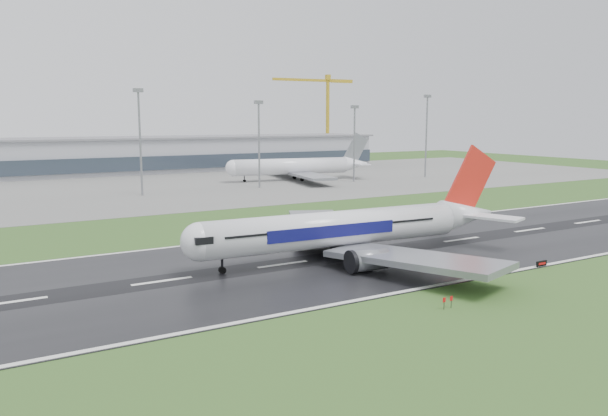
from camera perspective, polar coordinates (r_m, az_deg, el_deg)
ground at (r=106.19m, az=7.50°, el=-4.21°), size 520.00×520.00×0.00m
runway at (r=106.18m, az=7.50°, el=-4.19°), size 400.00×45.00×0.10m
apron at (r=217.69m, az=-12.94°, el=2.24°), size 400.00×130.00×0.08m
terminal at (r=274.83m, az=-16.71°, el=4.94°), size 240.00×36.00×15.00m
main_airliner at (r=99.13m, az=5.18°, el=0.23°), size 63.96×61.24×17.92m
parked_airliner at (r=227.35m, az=-0.70°, el=4.95°), size 68.40×65.02×17.56m
tower_crane at (r=333.64m, az=2.33°, el=8.73°), size 49.15×6.77×48.13m
runway_sign at (r=101.53m, az=22.24°, el=-5.09°), size 2.31×0.35×1.04m
floodmast_2 at (r=187.97m, az=-15.74°, el=6.00°), size 0.64×0.64×31.80m
floodmast_3 at (r=201.99m, az=-4.42°, el=6.04°), size 0.64×0.64×28.80m
floodmast_4 at (r=222.16m, az=4.94°, el=6.12°), size 0.64×0.64×27.68m
floodmast_5 at (r=244.28m, az=11.89°, el=6.74°), size 0.64×0.64×32.32m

